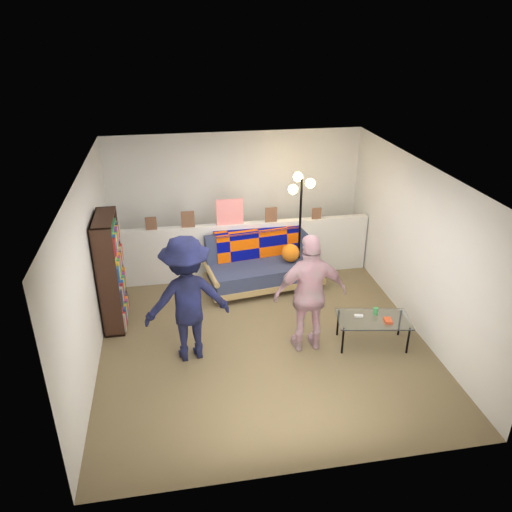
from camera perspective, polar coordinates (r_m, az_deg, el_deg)
The scene contains 10 objects.
ground at distance 7.35m, azimuth 0.54°, elevation -8.74°, with size 5.00×5.00×0.00m, color brown.
room_shell at distance 6.98m, azimuth -0.10°, elevation 4.85°, with size 4.60×5.05×2.45m.
half_wall_ledge at distance 8.65m, azimuth -1.60°, elevation 0.68°, with size 4.45×0.15×1.00m, color silver.
ledge_decor at distance 8.34m, azimuth -3.18°, elevation 4.72°, with size 2.97×0.02×0.45m.
futon_sofa at distance 8.39m, azimuth 0.86°, elevation -1.03°, with size 2.02×1.16×0.82m.
bookshelf at distance 7.50m, azimuth -16.25°, elevation -2.13°, with size 0.28×0.84×1.69m.
coffee_table at distance 7.10m, azimuth 13.31°, elevation -7.16°, with size 1.06×0.70×0.51m.
floor_lamp at distance 8.20m, azimuth 5.04°, elevation 5.61°, with size 0.44×0.37×1.91m.
person_left at distance 6.51m, azimuth -7.87°, elevation -4.92°, with size 1.12×0.65×1.74m, color black.
person_right at distance 6.66m, azimuth 6.22°, elevation -4.34°, with size 0.99×0.41×1.68m, color pink.
Camera 1 is at (-1.11, -5.96, 4.16)m, focal length 35.00 mm.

